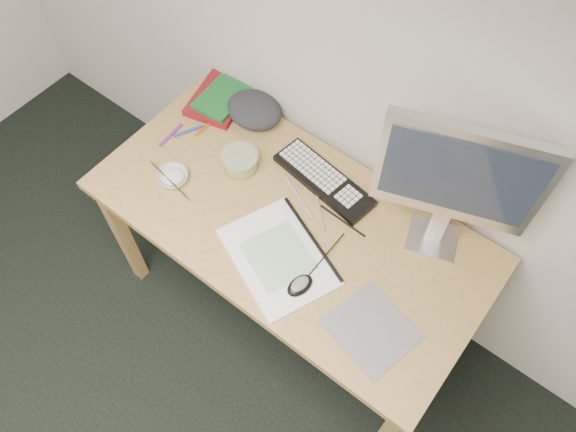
# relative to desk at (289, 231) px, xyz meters

# --- Properties ---
(desk) EXTENTS (1.40, 0.70, 0.75)m
(desk) POSITION_rel_desk_xyz_m (0.00, 0.00, 0.00)
(desk) COLOR tan
(desk) RESTS_ON ground
(mousepad) EXTENTS (0.29, 0.27, 0.00)m
(mousepad) POSITION_rel_desk_xyz_m (0.44, -0.16, 0.08)
(mousepad) COLOR slate
(mousepad) RESTS_ON desk
(sketchpad) EXTENTS (0.46, 0.40, 0.01)m
(sketchpad) POSITION_rel_desk_xyz_m (0.06, -0.14, 0.09)
(sketchpad) COLOR white
(sketchpad) RESTS_ON desk
(keyboard) EXTENTS (0.41, 0.18, 0.02)m
(keyboard) POSITION_rel_desk_xyz_m (0.00, 0.20, 0.09)
(keyboard) COLOR black
(keyboard) RESTS_ON desk
(monitor) EXTENTS (0.46, 0.19, 0.55)m
(monitor) POSITION_rel_desk_xyz_m (0.43, 0.23, 0.43)
(monitor) COLOR silver
(monitor) RESTS_ON desk
(mouse) EXTENTS (0.08, 0.11, 0.03)m
(mouse) POSITION_rel_desk_xyz_m (0.19, -0.18, 0.11)
(mouse) COLOR black
(mouse) RESTS_ON sketchpad
(rice_bowl) EXTENTS (0.12, 0.12, 0.04)m
(rice_bowl) POSITION_rel_desk_xyz_m (-0.43, -0.13, 0.10)
(rice_bowl) COLOR silver
(rice_bowl) RESTS_ON desk
(chopsticks) EXTENTS (0.22, 0.05, 0.02)m
(chopsticks) POSITION_rel_desk_xyz_m (-0.42, -0.15, 0.12)
(chopsticks) COLOR silver
(chopsticks) RESTS_ON rice_bowl
(fruit_tub) EXTENTS (0.16, 0.16, 0.07)m
(fruit_tub) POSITION_rel_desk_xyz_m (-0.28, 0.07, 0.12)
(fruit_tub) COLOR gold
(fruit_tub) RESTS_ON desk
(book_red) EXTENTS (0.25, 0.30, 0.03)m
(book_red) POSITION_rel_desk_xyz_m (-0.56, 0.27, 0.10)
(book_red) COLOR maroon
(book_red) RESTS_ON desk
(book_green) EXTENTS (0.17, 0.22, 0.02)m
(book_green) POSITION_rel_desk_xyz_m (-0.54, 0.26, 0.12)
(book_green) COLOR #186229
(book_green) RESTS_ON book_red
(cloth_lump) EXTENTS (0.22, 0.19, 0.08)m
(cloth_lump) POSITION_rel_desk_xyz_m (-0.39, 0.29, 0.12)
(cloth_lump) COLOR #2A2C32
(cloth_lump) RESTS_ON desk
(pencil_pink) EXTENTS (0.18, 0.09, 0.01)m
(pencil_pink) POSITION_rel_desk_xyz_m (-0.03, 0.09, 0.09)
(pencil_pink) COLOR pink
(pencil_pink) RESTS_ON desk
(pencil_tan) EXTENTS (0.12, 0.11, 0.01)m
(pencil_tan) POSITION_rel_desk_xyz_m (0.07, 0.09, 0.09)
(pencil_tan) COLOR #A87C59
(pencil_tan) RESTS_ON desk
(pencil_black) EXTENTS (0.19, 0.02, 0.01)m
(pencil_black) POSITION_rel_desk_xyz_m (0.15, 0.11, 0.09)
(pencil_black) COLOR black
(pencil_black) RESTS_ON desk
(marker_blue) EXTENTS (0.06, 0.11, 0.01)m
(marker_blue) POSITION_rel_desk_xyz_m (-0.54, 0.07, 0.09)
(marker_blue) COLOR #1C419A
(marker_blue) RESTS_ON desk
(marker_orange) EXTENTS (0.02, 0.12, 0.01)m
(marker_orange) POSITION_rel_desk_xyz_m (-0.51, 0.13, 0.09)
(marker_orange) COLOR #C44A17
(marker_orange) RESTS_ON desk
(marker_purple) EXTENTS (0.02, 0.13, 0.01)m
(marker_purple) POSITION_rel_desk_xyz_m (-0.58, 0.02, 0.09)
(marker_purple) COLOR #7E258B
(marker_purple) RESTS_ON desk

